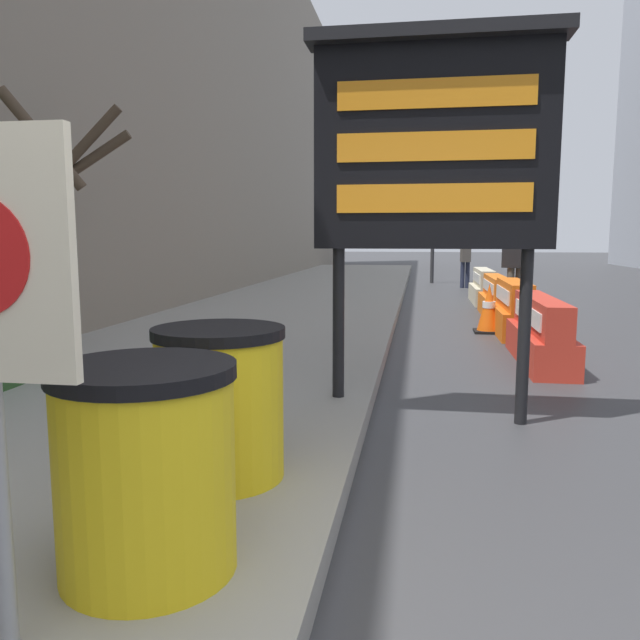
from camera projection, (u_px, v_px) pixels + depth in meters
building_left_facade at (160, 17)px, 11.56m from camera, size 0.40×50.40×11.14m
bare_tree at (56, 230)px, 7.21m from camera, size 1.48×1.46×2.95m
barrel_drum_foreground at (147, 468)px, 2.53m from camera, size 0.75×0.75×0.87m
barrel_drum_middle at (220, 402)px, 3.53m from camera, size 0.75×0.75×0.87m
message_board at (434, 146)px, 4.96m from camera, size 2.02×0.36×3.12m
jersey_barrier_red_striped at (540, 334)px, 7.55m from camera, size 0.51×2.19×0.80m
jersey_barrier_orange_far at (513, 311)px, 9.73m from camera, size 0.55×1.80×0.84m
jersey_barrier_orange_near at (496, 299)px, 11.93m from camera, size 0.50×2.10×0.77m
jersey_barrier_cream at (483, 288)px, 14.39m from camera, size 0.52×2.07×0.78m
traffic_cone_mid at (481, 282)px, 16.98m from camera, size 0.32×0.32×0.57m
traffic_cone_far at (489, 309)px, 9.93m from camera, size 0.44×0.44×0.79m
traffic_light_near_curb at (434, 183)px, 19.98m from camera, size 0.28×0.45×4.50m
pedestrian_worker at (465, 256)px, 18.45m from camera, size 0.29×0.44×1.59m
pedestrian_passerby at (516, 258)px, 12.69m from camera, size 0.56×0.47×1.84m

